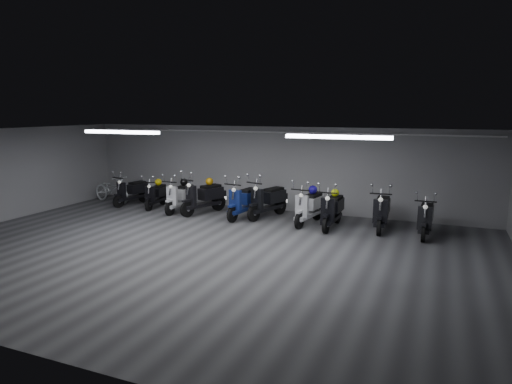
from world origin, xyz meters
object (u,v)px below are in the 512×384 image
at_px(scooter_8, 382,205).
at_px(helmet_2, 184,182).
at_px(scooter_0, 131,187).
at_px(scooter_3, 203,192).
at_px(scooter_7, 332,204).
at_px(scooter_2, 180,192).
at_px(scooter_1, 156,191).
at_px(scooter_6, 309,201).
at_px(helmet_3, 158,182).
at_px(helmet_1, 209,181).
at_px(helmet_4, 313,190).
at_px(helmet_0, 335,193).
at_px(scooter_4, 244,196).
at_px(bicycle, 111,186).
at_px(scooter_9, 426,212).
at_px(scooter_5, 267,195).

height_order(scooter_8, helmet_2, scooter_8).
distance_m(scooter_0, scooter_3, 3.06).
height_order(scooter_3, scooter_7, scooter_3).
relative_size(scooter_2, scooter_7, 0.96).
bearing_deg(scooter_1, scooter_6, -10.36).
distance_m(scooter_3, helmet_3, 2.03).
distance_m(helmet_1, helmet_4, 3.50).
xyz_separation_m(scooter_1, helmet_4, (5.55, 0.08, 0.39)).
xyz_separation_m(scooter_7, helmet_0, (0.01, 0.26, 0.28)).
distance_m(helmet_1, helmet_2, 0.95).
bearing_deg(scooter_8, scooter_2, 179.05).
bearing_deg(scooter_7, scooter_3, 179.02).
bearing_deg(scooter_1, scooter_8, -8.72).
xyz_separation_m(scooter_2, helmet_3, (-1.13, 0.42, 0.19)).
height_order(helmet_0, helmet_3, helmet_0).
height_order(scooter_6, scooter_8, scooter_8).
bearing_deg(scooter_7, scooter_4, 178.58).
distance_m(scooter_4, bicycle, 5.49).
distance_m(scooter_0, scooter_7, 7.36).
xyz_separation_m(scooter_6, helmet_0, (0.75, 0.08, 0.29)).
bearing_deg(scooter_1, scooter_3, -13.24).
relative_size(scooter_9, helmet_4, 6.66).
distance_m(scooter_3, helmet_1, 0.41).
relative_size(scooter_5, helmet_1, 7.87).
distance_m(scooter_5, bicycle, 6.14).
distance_m(scooter_4, helmet_4, 2.17).
xyz_separation_m(scooter_0, helmet_1, (3.14, 0.01, 0.39)).
relative_size(scooter_1, scooter_2, 0.89).
relative_size(bicycle, helmet_2, 7.14).
distance_m(scooter_7, helmet_4, 0.88).
bearing_deg(scooter_1, scooter_5, -6.74).
xyz_separation_m(scooter_4, scooter_9, (5.34, -0.04, -0.05)).
xyz_separation_m(helmet_0, helmet_4, (-0.71, 0.18, 0.01)).
distance_m(helmet_3, helmet_4, 5.59).
xyz_separation_m(scooter_2, scooter_4, (2.31, -0.01, 0.04)).
distance_m(scooter_3, helmet_2, 0.90).
relative_size(scooter_5, scooter_8, 1.03).
relative_size(helmet_2, helmet_3, 1.07).
xyz_separation_m(scooter_4, scooter_5, (0.67, 0.33, 0.02)).
bearing_deg(scooter_2, helmet_0, 2.62).
distance_m(scooter_0, helmet_0, 7.36).
bearing_deg(scooter_5, scooter_0, -161.82).
height_order(scooter_4, helmet_1, scooter_4).
bearing_deg(scooter_4, scooter_3, -174.01).
height_order(scooter_8, helmet_3, scooter_8).
relative_size(scooter_0, scooter_7, 0.92).
bearing_deg(bicycle, helmet_2, -79.15).
bearing_deg(helmet_1, helmet_2, -177.65).
bearing_deg(helmet_2, scooter_4, -6.52).
relative_size(scooter_8, helmet_0, 8.31).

